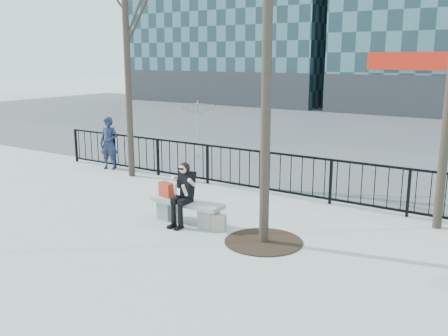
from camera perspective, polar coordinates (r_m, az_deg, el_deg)
The scene contains 11 objects.
ground at distance 10.73m, azimuth -4.16°, elevation -6.27°, with size 120.00×120.00×0.00m, color #A4A49F.
street_surface at distance 24.10m, azimuth 18.12°, elevation 3.76°, with size 60.00×23.00×0.01m, color #474747.
railing at distance 12.99m, azimuth 3.87°, elevation -0.36°, with size 14.00×0.06×1.10m.
tree_left at distance 14.73m, azimuth -11.26°, elevation 17.83°, with size 2.80×2.80×6.50m.
tree_grate at distance 9.67m, azimuth 4.54°, elevation -8.37°, with size 1.50×1.50×0.02m, color black.
bench_main at distance 10.64m, azimuth -4.19°, elevation -4.73°, with size 1.65×0.46×0.49m.
seated_woman at distance 10.41m, azimuth -4.76°, elevation -3.01°, with size 0.50×0.64×1.34m.
handbag at distance 10.91m, azimuth -6.58°, elevation -2.47°, with size 0.37×0.18×0.31m, color #A72C14.
shopping_bag at distance 10.17m, azimuth -0.83°, elevation -6.26°, with size 0.37×0.14×0.35m, color tan.
standing_man at distance 15.97m, azimuth -13.01°, elevation 2.78°, with size 0.60×0.40×1.65m, color black.
vendor_umbrella at distance 17.29m, azimuth -3.15°, elevation 4.44°, with size 2.20×2.24×2.01m, color yellow.
Camera 1 is at (6.22, -8.03, 3.48)m, focal length 40.00 mm.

